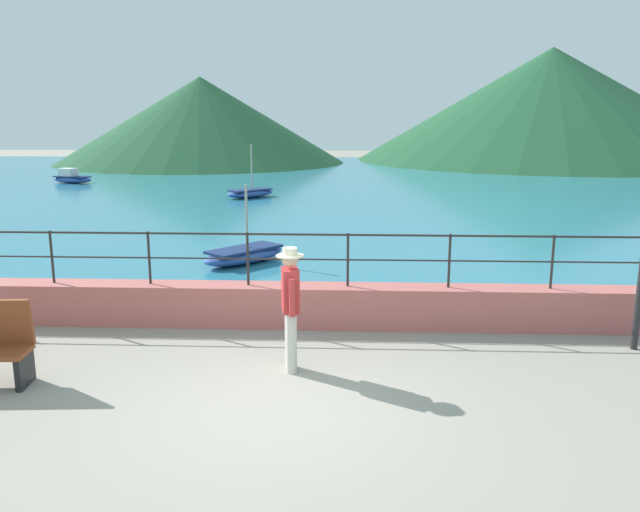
{
  "coord_description": "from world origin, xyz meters",
  "views": [
    {
      "loc": [
        0.86,
        -7.19,
        3.48
      ],
      "look_at": [
        0.35,
        3.7,
        1.1
      ],
      "focal_mm": 36.0,
      "sensor_mm": 36.0,
      "label": 1
    }
  ],
  "objects_px": {
    "boat_0": "(250,193)",
    "boat_3": "(244,254)",
    "boat_1": "(72,178)",
    "person_walking": "(290,303)"
  },
  "relations": [
    {
      "from": "boat_0",
      "to": "boat_3",
      "type": "height_order",
      "value": "boat_0"
    },
    {
      "from": "person_walking",
      "to": "boat_0",
      "type": "distance_m",
      "value": 19.22
    },
    {
      "from": "boat_1",
      "to": "boat_0",
      "type": "bearing_deg",
      "value": -28.96
    },
    {
      "from": "person_walking",
      "to": "boat_0",
      "type": "xyz_separation_m",
      "value": [
        -3.47,
        18.89,
        -0.71
      ]
    },
    {
      "from": "person_walking",
      "to": "boat_1",
      "type": "relative_size",
      "value": 0.71
    },
    {
      "from": "boat_0",
      "to": "person_walking",
      "type": "bearing_deg",
      "value": -79.58
    },
    {
      "from": "boat_0",
      "to": "boat_1",
      "type": "distance_m",
      "value": 11.76
    },
    {
      "from": "boat_0",
      "to": "boat_3",
      "type": "distance_m",
      "value": 12.61
    },
    {
      "from": "person_walking",
      "to": "boat_1",
      "type": "distance_m",
      "value": 28.18
    },
    {
      "from": "person_walking",
      "to": "boat_1",
      "type": "height_order",
      "value": "person_walking"
    }
  ]
}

